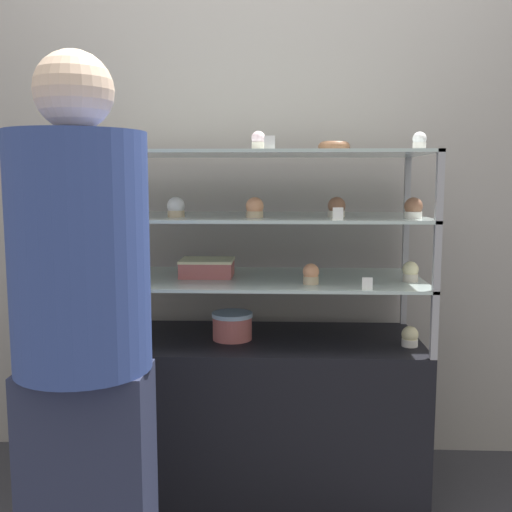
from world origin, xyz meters
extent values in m
plane|color=#2D2D33|center=(0.00, 0.00, 0.00)|extent=(20.00, 20.00, 0.00)
cube|color=gray|center=(0.00, 0.41, 1.30)|extent=(8.00, 0.05, 2.60)
cube|color=black|center=(0.00, 0.00, 0.32)|extent=(1.28, 0.54, 0.63)
cube|color=#99999E|center=(-0.63, 0.26, 0.76)|extent=(0.02, 0.02, 0.24)
cube|color=#99999E|center=(0.63, 0.26, 0.76)|extent=(0.02, 0.02, 0.24)
cube|color=#99999E|center=(-0.63, -0.26, 0.76)|extent=(0.02, 0.02, 0.24)
cube|color=#99999E|center=(0.63, -0.26, 0.76)|extent=(0.02, 0.02, 0.24)
cube|color=#B2C6C1|center=(0.00, 0.00, 0.87)|extent=(1.28, 0.54, 0.01)
cube|color=#99999E|center=(-0.63, 0.26, 1.00)|extent=(0.02, 0.02, 0.24)
cube|color=#99999E|center=(0.63, 0.26, 1.00)|extent=(0.02, 0.02, 0.24)
cube|color=#99999E|center=(-0.63, -0.26, 1.00)|extent=(0.02, 0.02, 0.24)
cube|color=#99999E|center=(0.63, -0.26, 1.00)|extent=(0.02, 0.02, 0.24)
cube|color=#B2C6C1|center=(0.00, 0.00, 1.11)|extent=(1.28, 0.54, 0.01)
cube|color=#99999E|center=(-0.63, 0.26, 1.24)|extent=(0.02, 0.02, 0.24)
cube|color=#99999E|center=(0.63, 0.26, 1.24)|extent=(0.02, 0.02, 0.24)
cube|color=#99999E|center=(-0.63, -0.26, 1.24)|extent=(0.02, 0.02, 0.24)
cube|color=#99999E|center=(0.63, -0.26, 1.24)|extent=(0.02, 0.02, 0.24)
cube|color=#B2C6C1|center=(0.00, 0.00, 1.35)|extent=(1.28, 0.54, 0.01)
cylinder|color=#C66660|center=(-0.09, -0.03, 0.68)|extent=(0.15, 0.15, 0.09)
cylinder|color=silver|center=(-0.09, -0.03, 0.73)|extent=(0.16, 0.16, 0.02)
cube|color=#C66660|center=(-0.19, 0.02, 0.90)|extent=(0.20, 0.17, 0.06)
cube|color=#F4EAB2|center=(-0.19, 0.02, 0.94)|extent=(0.21, 0.18, 0.01)
cylinder|color=#CCB28C|center=(-0.59, -0.12, 0.65)|extent=(0.06, 0.06, 0.03)
sphere|color=#F4EAB2|center=(-0.59, -0.12, 0.68)|extent=(0.06, 0.06, 0.06)
cylinder|color=white|center=(0.58, -0.10, 0.65)|extent=(0.06, 0.06, 0.03)
sphere|color=#F4EAB2|center=(0.58, -0.10, 0.68)|extent=(0.06, 0.06, 0.06)
cube|color=white|center=(-0.43, -0.25, 0.66)|extent=(0.04, 0.00, 0.04)
cylinder|color=beige|center=(-0.59, -0.10, 0.89)|extent=(0.06, 0.06, 0.03)
sphere|color=#8C5B42|center=(-0.59, -0.10, 0.92)|extent=(0.06, 0.06, 0.06)
cylinder|color=#CCB28C|center=(0.21, -0.14, 0.89)|extent=(0.06, 0.06, 0.03)
sphere|color=#E5996B|center=(0.21, -0.14, 0.92)|extent=(0.06, 0.06, 0.06)
cylinder|color=beige|center=(0.58, -0.07, 0.89)|extent=(0.06, 0.06, 0.03)
sphere|color=#F4EAB2|center=(0.58, -0.07, 0.92)|extent=(0.06, 0.06, 0.06)
cube|color=white|center=(0.39, -0.25, 0.90)|extent=(0.04, 0.00, 0.04)
cylinder|color=beige|center=(-0.59, -0.14, 1.13)|extent=(0.06, 0.06, 0.02)
sphere|color=#E5996B|center=(-0.59, -0.14, 1.16)|extent=(0.07, 0.07, 0.07)
cylinder|color=#CCB28C|center=(-0.29, -0.10, 1.13)|extent=(0.06, 0.06, 0.02)
sphere|color=white|center=(-0.29, -0.10, 1.16)|extent=(0.07, 0.07, 0.07)
cylinder|color=#CCB28C|center=(0.00, -0.12, 1.13)|extent=(0.06, 0.06, 0.02)
sphere|color=#E5996B|center=(0.00, -0.12, 1.16)|extent=(0.07, 0.07, 0.07)
cylinder|color=beige|center=(0.30, -0.07, 1.13)|extent=(0.06, 0.06, 0.02)
sphere|color=#8C5B42|center=(0.30, -0.07, 1.16)|extent=(0.07, 0.07, 0.07)
cylinder|color=white|center=(0.57, -0.12, 1.13)|extent=(0.06, 0.06, 0.02)
sphere|color=#8C5B42|center=(0.57, -0.12, 1.16)|extent=(0.07, 0.07, 0.07)
cube|color=white|center=(0.29, -0.25, 1.14)|extent=(0.04, 0.00, 0.04)
cylinder|color=white|center=(-0.57, -0.08, 1.37)|extent=(0.05, 0.05, 0.03)
sphere|color=#8C5B42|center=(-0.57, -0.08, 1.40)|extent=(0.05, 0.05, 0.05)
cylinder|color=beige|center=(0.01, -0.13, 1.37)|extent=(0.05, 0.05, 0.03)
sphere|color=silver|center=(0.01, -0.13, 1.40)|extent=(0.05, 0.05, 0.05)
cylinder|color=white|center=(0.60, -0.07, 1.37)|extent=(0.05, 0.05, 0.03)
sphere|color=white|center=(0.60, -0.07, 1.40)|extent=(0.05, 0.05, 0.05)
cube|color=white|center=(0.06, -0.25, 1.38)|extent=(0.04, 0.00, 0.04)
torus|color=brown|center=(0.30, 0.07, 1.38)|extent=(0.12, 0.12, 0.04)
cube|color=#282D47|center=(-0.44, -0.72, 0.37)|extent=(0.35, 0.19, 0.74)
cylinder|color=#33478C|center=(-0.44, -0.72, 1.06)|extent=(0.37, 0.37, 0.64)
sphere|color=beige|center=(-0.44, -0.72, 1.48)|extent=(0.21, 0.21, 0.21)
camera|label=1|loc=(0.09, -2.30, 1.26)|focal=42.00mm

